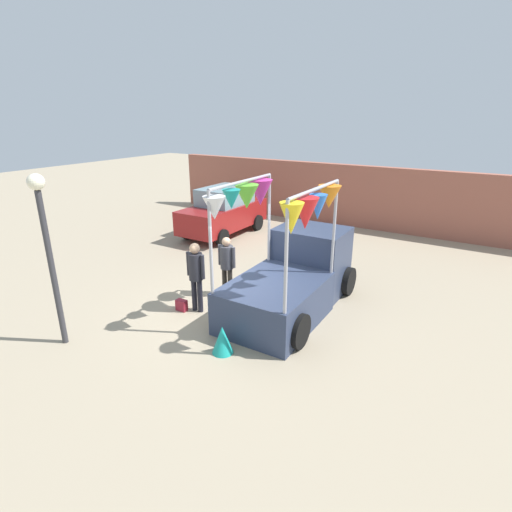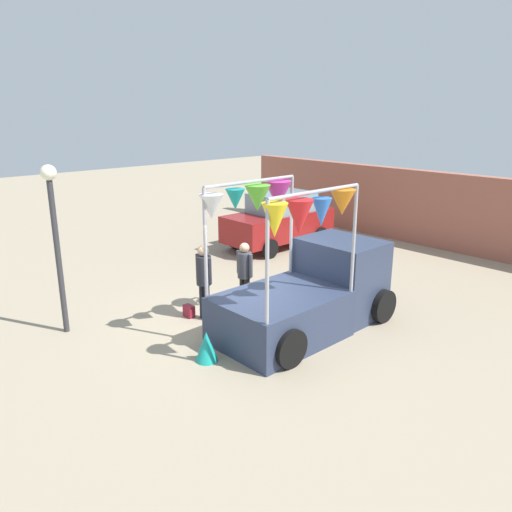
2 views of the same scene
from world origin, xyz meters
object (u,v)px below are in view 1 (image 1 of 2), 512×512
object	(u,v)px
handbag	(182,305)
street_lamp	(46,236)
folded_kite_bundle_teal	(222,340)
vendor_truck	(294,271)
parked_car	(224,211)
person_vendor	(227,261)
person_customer	(196,271)

from	to	relation	value
handbag	street_lamp	size ratio (longest dim) A/B	0.08
street_lamp	folded_kite_bundle_teal	distance (m)	4.02
vendor_truck	parked_car	world-z (taller)	vendor_truck
person_vendor	street_lamp	xyz separation A→B (m)	(-1.63, -3.74, 1.39)
person_vendor	folded_kite_bundle_teal	xyz separation A→B (m)	(1.50, -2.30, -0.68)
parked_car	vendor_truck	bearing A→B (deg)	-39.28
parked_car	person_customer	xyz separation A→B (m)	(3.32, -5.77, 0.13)
parked_car	folded_kite_bundle_teal	xyz separation A→B (m)	(4.94, -6.95, -0.64)
handbag	folded_kite_bundle_teal	size ratio (longest dim) A/B	0.47
person_vendor	handbag	distance (m)	1.64
vendor_truck	handbag	xyz separation A→B (m)	(-2.25, -1.70, -0.80)
handbag	folded_kite_bundle_teal	distance (m)	2.20
vendor_truck	folded_kite_bundle_teal	distance (m)	2.78
folded_kite_bundle_teal	handbag	bearing A→B (deg)	153.46
person_customer	folded_kite_bundle_teal	distance (m)	2.14
person_vendor	handbag	size ratio (longest dim) A/B	5.83
person_customer	handbag	xyz separation A→B (m)	(-0.35, -0.20, -0.93)
person_vendor	handbag	xyz separation A→B (m)	(-0.47, -1.32, -0.84)
vendor_truck	parked_car	bearing A→B (deg)	140.72
vendor_truck	street_lamp	world-z (taller)	street_lamp
person_vendor	street_lamp	distance (m)	4.31
parked_car	handbag	size ratio (longest dim) A/B	14.29
person_vendor	folded_kite_bundle_teal	size ratio (longest dim) A/B	2.72
vendor_truck	parked_car	xyz separation A→B (m)	(-5.22, 4.27, 0.00)
person_customer	person_vendor	size ratio (longest dim) A/B	1.08
person_customer	person_vendor	bearing A→B (deg)	84.02
street_lamp	vendor_truck	bearing A→B (deg)	50.40
person_customer	parked_car	bearing A→B (deg)	119.92
person_customer	folded_kite_bundle_teal	size ratio (longest dim) A/B	2.94
vendor_truck	handbag	bearing A→B (deg)	-142.83
vendor_truck	person_vendor	xyz separation A→B (m)	(-1.78, -0.38, 0.04)
person_vendor	vendor_truck	bearing A→B (deg)	12.12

